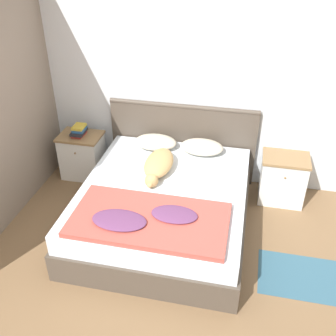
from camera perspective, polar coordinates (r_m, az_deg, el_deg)
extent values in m
plane|color=brown|center=(3.64, -4.59, -18.71)|extent=(16.00, 16.00, 0.00)
cube|color=silver|center=(4.63, 2.31, 12.77)|extent=(9.00, 0.06, 2.55)
cube|color=#4C4238|center=(4.24, -0.58, -6.72)|extent=(1.72, 1.99, 0.30)
cube|color=silver|center=(4.09, -0.60, -3.92)|extent=(1.66, 1.93, 0.22)
cube|color=#4C4238|center=(4.89, 2.07, 3.71)|extent=(1.80, 0.04, 0.97)
cylinder|color=#4C4238|center=(4.67, 2.18, 8.92)|extent=(1.80, 0.06, 0.06)
cube|color=white|center=(5.11, -12.28, 1.65)|extent=(0.50, 0.37, 0.55)
cube|color=#937047|center=(4.97, -12.66, 4.52)|extent=(0.52, 0.39, 0.03)
sphere|color=#937047|center=(4.89, -13.35, 2.09)|extent=(0.02, 0.02, 0.02)
cube|color=white|center=(4.74, 16.27, -1.66)|extent=(0.50, 0.37, 0.55)
cube|color=#937047|center=(4.59, 16.81, 1.34)|extent=(0.52, 0.39, 0.03)
sphere|color=#937047|center=(4.49, 16.62, -1.36)|extent=(0.02, 0.02, 0.02)
ellipsoid|color=beige|center=(4.68, -1.81, 3.78)|extent=(0.50, 0.34, 0.14)
ellipsoid|color=beige|center=(4.59, 4.93, 3.05)|extent=(0.50, 0.34, 0.14)
cube|color=#BC4C42|center=(3.57, -2.68, -7.50)|extent=(1.41, 0.75, 0.05)
ellipsoid|color=#663860|center=(3.52, -7.09, -7.50)|extent=(0.49, 0.30, 0.05)
ellipsoid|color=#663860|center=(3.56, 0.93, -6.73)|extent=(0.42, 0.26, 0.04)
ellipsoid|color=tan|center=(4.25, -1.32, 0.75)|extent=(0.30, 0.59, 0.16)
sphere|color=tan|center=(4.00, -2.41, -1.83)|extent=(0.14, 0.14, 0.14)
ellipsoid|color=tan|center=(3.95, -2.63, -2.44)|extent=(0.06, 0.08, 0.06)
cone|color=tan|center=(3.98, -2.93, -1.05)|extent=(0.05, 0.05, 0.05)
cone|color=tan|center=(3.97, -1.85, -1.19)|extent=(0.05, 0.05, 0.05)
ellipsoid|color=tan|center=(4.48, -0.01, 1.84)|extent=(0.18, 0.26, 0.06)
cube|color=#AD2D28|center=(4.96, -12.80, 4.83)|extent=(0.14, 0.20, 0.03)
cube|color=#232328|center=(4.95, -12.81, 5.14)|extent=(0.15, 0.23, 0.03)
cube|color=#285689|center=(4.94, -12.72, 5.54)|extent=(0.14, 0.20, 0.03)
cube|color=gold|center=(4.92, -12.80, 5.86)|extent=(0.14, 0.18, 0.03)
cube|color=#335B70|center=(4.03, 20.64, -14.84)|extent=(1.05, 0.57, 0.00)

